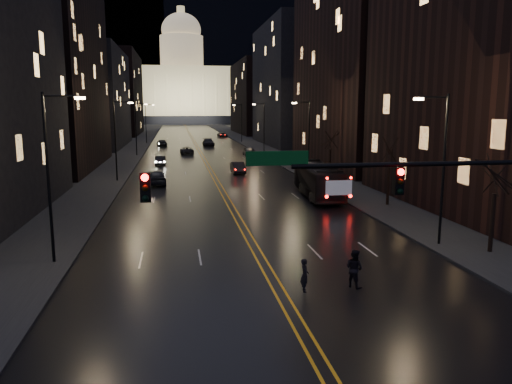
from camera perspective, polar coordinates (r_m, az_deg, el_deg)
name	(u,v)px	position (r m, az deg, el deg)	size (l,w,h in m)	color
ground	(302,332)	(19.29, 5.33, -15.67)	(900.00, 900.00, 0.00)	black
road	(191,136)	(147.15, -7.47, 6.40)	(20.00, 320.00, 0.02)	black
sidewalk_left	(142,136)	(147.39, -12.95, 6.27)	(8.00, 320.00, 0.16)	black
sidewalk_right	(238,135)	(148.24, -2.02, 6.52)	(8.00, 320.00, 0.16)	black
center_line	(191,136)	(147.15, -7.47, 6.40)	(0.62, 320.00, 0.01)	orange
building_left_mid	(46,63)	(72.98, -22.90, 13.47)	(12.00, 30.00, 28.00)	black
building_left_far	(93,98)	(110.12, -18.10, 10.13)	(12.00, 34.00, 20.00)	black
building_left_dist	(118,94)	(157.77, -15.47, 10.71)	(12.00, 40.00, 24.00)	black
building_right_near	(500,59)	(44.96, 26.15, 13.51)	(12.00, 26.00, 24.00)	black
building_right_tall	(363,26)	(72.35, 12.15, 18.03)	(12.00, 30.00, 38.00)	black
building_right_mid	(291,85)	(111.90, 4.08, 12.10)	(12.00, 34.00, 26.00)	black
building_right_dist	(256,98)	(158.93, 0.05, 10.68)	(12.00, 40.00, 22.00)	black
mountain_ridge	(231,32)	(403.35, -2.89, 17.77)	(520.00, 60.00, 130.00)	black
capitol	(183,90)	(267.04, -8.38, 11.50)	(90.00, 50.00, 58.50)	black
traffic_signal	(459,193)	(20.04, 22.15, -0.07)	(17.29, 0.45, 7.00)	black
streetlamp_right_near	(441,162)	(31.06, 20.39, 3.23)	(2.13, 0.25, 9.00)	black
streetlamp_left_near	(51,169)	(27.77, -22.34, 2.42)	(2.13, 0.25, 9.00)	black
streetlamp_right_mid	(307,134)	(58.96, 5.90, 6.56)	(2.13, 0.25, 9.00)	black
streetlamp_left_mid	(117,136)	(57.30, -15.61, 6.17)	(2.13, 0.25, 9.00)	black
streetlamp_right_far	(263,125)	(88.25, 0.81, 7.63)	(2.13, 0.25, 9.00)	black
streetlamp_left_far	(137,126)	(87.14, -13.46, 7.34)	(2.13, 0.25, 9.00)	black
streetlamp_right_dist	(241,121)	(117.89, -1.74, 8.15)	(2.13, 0.25, 9.00)	black
streetlamp_left_dist	(147,121)	(117.07, -12.40, 7.92)	(2.13, 0.25, 9.00)	black
tree_right_near	(496,175)	(30.61, 25.73, 1.74)	(2.40, 2.40, 6.65)	black
tree_right_mid	(390,153)	(42.76, 15.02, 4.37)	(2.40, 2.40, 6.65)	black
tree_right_far	(331,140)	(57.69, 8.51, 5.88)	(2.40, 2.40, 6.65)	black
bus	(318,180)	(46.56, 7.10, 1.37)	(2.64, 11.28, 3.14)	black
oncoming_car_a	(156,177)	(54.67, -11.39, 1.70)	(1.97, 4.90, 1.67)	black
oncoming_car_b	(160,160)	(72.99, -10.86, 3.57)	(1.45, 4.14, 1.37)	black
oncoming_car_c	(187,150)	(89.55, -7.91, 4.73)	(2.16, 4.68, 1.30)	black
oncoming_car_d	(162,143)	(108.76, -10.69, 5.54)	(1.93, 4.75, 1.38)	black
receding_car_a	(238,168)	(62.77, -2.08, 2.79)	(1.52, 4.37, 1.44)	black
receding_car_b	(249,151)	(85.62, -0.79, 4.68)	(1.85, 4.59, 1.56)	black
receding_car_c	(208,142)	(107.48, -5.46, 5.67)	(2.24, 5.50, 1.60)	black
receding_car_d	(222,135)	(139.78, -3.87, 6.55)	(2.13, 4.63, 1.29)	black
pedestrian_a	(305,275)	(22.86, 5.59, -9.45)	(0.56, 0.37, 1.54)	black
pedestrian_b	(354,268)	(23.70, 11.16, -8.56)	(0.88, 0.48, 1.80)	black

